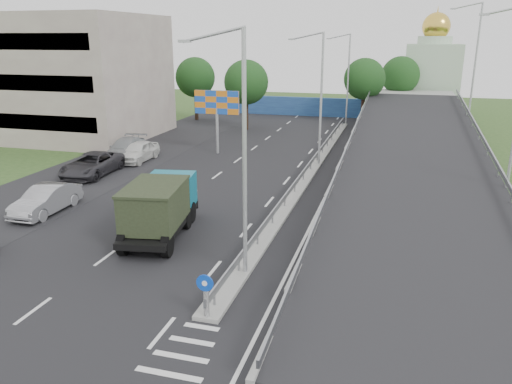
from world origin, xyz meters
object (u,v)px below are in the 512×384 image
(sign_bollard, at_px, (206,295))
(parked_car_d, at_px, (126,149))
(parked_car_b, at_px, (46,200))
(lamp_post_far, at_px, (347,74))
(church, at_px, (432,73))
(dump_truck, at_px, (160,205))
(parked_car_e, at_px, (138,151))
(lamp_post_near, at_px, (240,143))
(lamp_post_mid, at_px, (319,92))
(parked_car_c, at_px, (92,164))
(billboard, at_px, (217,106))

(sign_bollard, height_order, parked_car_d, sign_bollard)
(parked_car_b, xyz_separation_m, parked_car_d, (-2.60, 13.59, 0.03))
(sign_bollard, bearing_deg, lamp_post_far, 89.86)
(lamp_post_far, bearing_deg, church, 54.76)
(dump_truck, relative_size, parked_car_e, 1.45)
(sign_bollard, height_order, church, church)
(lamp_post_far, distance_m, dump_truck, 37.37)
(sign_bollard, distance_m, dump_truck, 8.83)
(lamp_post_near, distance_m, parked_car_e, 23.24)
(sign_bollard, distance_m, lamp_post_near, 6.12)
(sign_bollard, distance_m, lamp_post_mid, 24.30)
(dump_truck, distance_m, parked_car_d, 18.27)
(lamp_post_mid, relative_size, lamp_post_far, 1.00)
(lamp_post_near, relative_size, lamp_post_mid, 1.00)
(lamp_post_far, bearing_deg, lamp_post_near, -90.00)
(lamp_post_far, bearing_deg, parked_car_c, -119.60)
(sign_bollard, relative_size, billboard, 0.30)
(sign_bollard, relative_size, church, 0.12)
(parked_car_c, height_order, parked_car_e, parked_car_c)
(parked_car_c, bearing_deg, lamp_post_far, 57.21)
(church, xyz_separation_m, parked_car_d, (-25.83, -35.87, -4.47))
(sign_bollard, height_order, lamp_post_near, lamp_post_near)
(parked_car_c, bearing_deg, lamp_post_near, -42.11)
(lamp_post_far, height_order, parked_car_b, lamp_post_far)
(lamp_post_mid, xyz_separation_m, church, (9.89, 34.00, -0.50))
(lamp_post_mid, xyz_separation_m, lamp_post_far, (0.00, 20.00, 0.00))
(parked_car_b, bearing_deg, lamp_post_far, 68.53)
(sign_bollard, height_order, parked_car_c, sign_bollard)
(sign_bollard, xyz_separation_m, parked_car_e, (-14.33, 21.34, -0.21))
(parked_car_c, relative_size, parked_car_e, 1.23)
(billboard, bearing_deg, church, 59.30)
(lamp_post_mid, height_order, lamp_post_far, same)
(parked_car_e, bearing_deg, lamp_post_near, -51.05)
(lamp_post_mid, relative_size, dump_truck, 1.44)
(church, height_order, parked_car_d, church)
(billboard, bearing_deg, parked_car_e, -139.94)
(lamp_post_near, relative_size, billboard, 1.83)
(church, xyz_separation_m, parked_car_c, (-25.47, -41.42, -4.48))
(lamp_post_near, xyz_separation_m, dump_truck, (-5.36, 3.25, -4.17))
(church, bearing_deg, parked_car_d, -125.75)
(dump_truck, relative_size, parked_car_c, 1.18)
(parked_car_b, bearing_deg, dump_truck, -9.98)
(lamp_post_far, xyz_separation_m, parked_car_c, (-15.58, -27.42, -4.98))
(church, bearing_deg, sign_bollard, -99.81)
(billboard, distance_m, parked_car_d, 8.53)
(lamp_post_mid, xyz_separation_m, parked_car_c, (-15.58, -7.42, -4.98))
(parked_car_b, distance_m, parked_car_c, 8.35)
(lamp_post_far, xyz_separation_m, dump_truck, (-5.36, -36.75, -4.17))
(lamp_post_far, height_order, billboard, lamp_post_far)
(lamp_post_far, xyz_separation_m, billboard, (-9.11, -18.00, -1.62))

